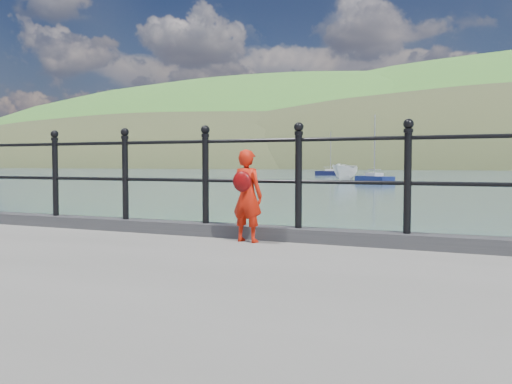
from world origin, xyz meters
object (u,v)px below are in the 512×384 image
at_px(child, 247,195).
at_px(launch_white, 345,173).
at_px(sailboat_left, 330,173).
at_px(railing, 250,168).
at_px(sailboat_port, 374,180).

xyz_separation_m(child, launch_white, (-11.30, 47.92, -0.60)).
bearing_deg(sailboat_left, launch_white, -86.91).
relative_size(child, launch_white, 0.21).
bearing_deg(railing, sailboat_port, 99.78).
relative_size(railing, launch_white, 3.76).
relative_size(child, sailboat_port, 0.16).
distance_m(launch_white, sailboat_left, 30.39).
distance_m(railing, child, 0.43).
relative_size(sailboat_left, sailboat_port, 1.07).
height_order(sailboat_left, sailboat_port, sailboat_left).
xyz_separation_m(child, sailboat_port, (-7.79, 44.91, -1.19)).
bearing_deg(railing, child, -72.40).
bearing_deg(sailboat_port, child, -37.47).
bearing_deg(sailboat_port, railing, -37.52).
bearing_deg(sailboat_port, sailboat_left, 155.50).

